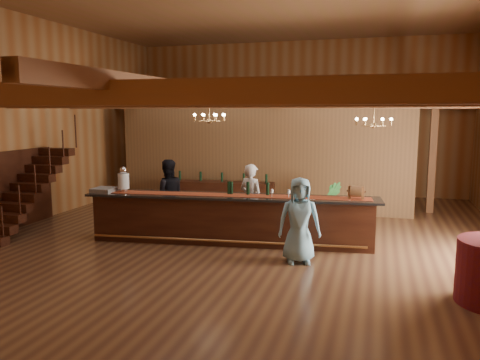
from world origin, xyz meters
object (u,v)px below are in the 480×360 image
(backbar_shelf, at_px, (222,196))
(floor_plant, at_px, (330,202))
(chandelier_right, at_px, (374,121))
(guest, at_px, (299,220))
(raffle_drum, at_px, (356,191))
(beverage_dispenser, at_px, (124,180))
(tasting_bar, at_px, (230,219))
(chandelier_left, at_px, (209,117))
(bartender, at_px, (251,200))
(staff_second, at_px, (168,195))

(backbar_shelf, height_order, floor_plant, floor_plant)
(chandelier_right, bearing_deg, guest, -120.63)
(chandelier_right, height_order, floor_plant, chandelier_right)
(raffle_drum, xyz_separation_m, backbar_shelf, (-4.07, 3.00, -0.84))
(raffle_drum, height_order, floor_plant, raffle_drum)
(beverage_dispenser, height_order, raffle_drum, beverage_dispenser)
(tasting_bar, height_order, raffle_drum, raffle_drum)
(beverage_dispenser, relative_size, backbar_shelf, 0.19)
(beverage_dispenser, relative_size, chandelier_left, 0.75)
(tasting_bar, distance_m, guest, 1.98)
(beverage_dispenser, bearing_deg, chandelier_right, 15.65)
(raffle_drum, bearing_deg, tasting_bar, -173.88)
(bartender, relative_size, staff_second, 0.97)
(staff_second, xyz_separation_m, floor_plant, (3.88, 1.97, -0.34))
(beverage_dispenser, distance_m, guest, 4.36)
(chandelier_left, height_order, floor_plant, chandelier_left)
(guest, distance_m, floor_plant, 3.65)
(beverage_dispenser, distance_m, floor_plant, 5.48)
(raffle_drum, height_order, chandelier_right, chandelier_right)
(beverage_dispenser, xyz_separation_m, chandelier_right, (5.59, 1.57, 1.37))
(backbar_shelf, height_order, chandelier_left, chandelier_left)
(staff_second, relative_size, guest, 1.05)
(bartender, relative_size, floor_plant, 1.55)
(raffle_drum, xyz_separation_m, chandelier_left, (-3.55, 0.54, 1.57))
(chandelier_right, relative_size, staff_second, 0.45)
(staff_second, relative_size, floor_plant, 1.60)
(tasting_bar, bearing_deg, bartender, 64.93)
(backbar_shelf, relative_size, chandelier_left, 3.94)
(guest, bearing_deg, bartender, 114.70)
(chandelier_right, xyz_separation_m, guest, (-1.31, -2.22, -1.90))
(staff_second, height_order, guest, staff_second)
(chandelier_right, relative_size, bartender, 0.46)
(tasting_bar, distance_m, backbar_shelf, 3.56)
(tasting_bar, relative_size, raffle_drum, 19.70)
(tasting_bar, relative_size, backbar_shelf, 2.13)
(beverage_dispenser, height_order, floor_plant, beverage_dispenser)
(chandelier_left, height_order, staff_second, chandelier_left)
(chandelier_right, bearing_deg, backbar_shelf, 155.36)
(beverage_dispenser, xyz_separation_m, staff_second, (0.64, 1.01, -0.50))
(backbar_shelf, relative_size, staff_second, 1.75)
(chandelier_right, xyz_separation_m, staff_second, (-4.95, -0.55, -1.86))
(chandelier_left, xyz_separation_m, staff_second, (-1.11, -0.09, -1.95))
(chandelier_left, bearing_deg, guest, -34.76)
(backbar_shelf, distance_m, floor_plant, 3.34)
(tasting_bar, distance_m, beverage_dispenser, 2.70)
(tasting_bar, relative_size, chandelier_right, 8.37)
(tasting_bar, xyz_separation_m, raffle_drum, (2.75, 0.29, 0.72))
(chandelier_left, bearing_deg, bartender, -0.81)
(raffle_drum, distance_m, staff_second, 4.70)
(backbar_shelf, distance_m, chandelier_left, 3.48)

